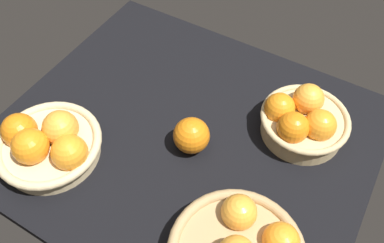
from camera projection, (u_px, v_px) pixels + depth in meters
market_tray at (185, 138)px, 94.48cm from camera, size 84.00×72.00×3.00cm
basket_near_left at (302, 120)px, 90.02cm from camera, size 20.24×20.24×10.92cm
basket_far_right at (48, 144)px, 86.60cm from camera, size 23.34×23.34×10.60cm
loose_orange_front_gap at (191, 136)px, 87.95cm from camera, size 8.25×8.25×8.25cm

